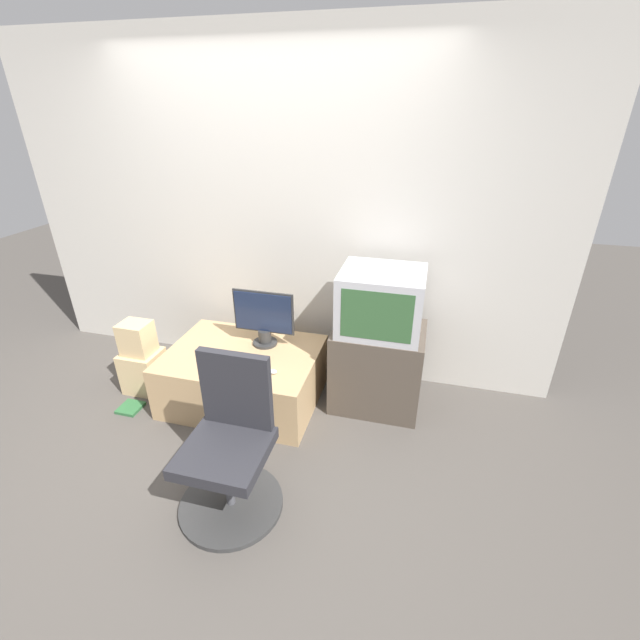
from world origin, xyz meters
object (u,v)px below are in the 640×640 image
at_px(main_monitor, 264,318).
at_px(book, 130,408).
at_px(cardboard_box_lower, 144,371).
at_px(crt_tv, 381,301).
at_px(office_chair, 230,452).
at_px(keyboard, 247,367).
at_px(mouse, 273,372).

bearing_deg(main_monitor, book, -150.61).
height_order(main_monitor, cardboard_box_lower, main_monitor).
bearing_deg(crt_tv, cardboard_box_lower, -170.53).
bearing_deg(office_chair, main_monitor, 100.69).
bearing_deg(office_chair, crt_tv, 59.70).
xyz_separation_m(office_chair, book, (-1.13, 0.56, -0.35)).
height_order(main_monitor, keyboard, main_monitor).
relative_size(crt_tv, cardboard_box_lower, 1.67).
distance_m(crt_tv, office_chair, 1.40).
bearing_deg(crt_tv, main_monitor, -176.49).
height_order(keyboard, book, keyboard).
relative_size(office_chair, book, 5.51).
bearing_deg(main_monitor, crt_tv, 3.51).
bearing_deg(keyboard, cardboard_box_lower, 174.18).
distance_m(mouse, book, 1.21).
distance_m(main_monitor, keyboard, 0.41).
relative_size(mouse, office_chair, 0.07).
distance_m(mouse, office_chair, 0.71).
height_order(mouse, cardboard_box_lower, mouse).
xyz_separation_m(keyboard, book, (-0.92, -0.17, -0.42)).
relative_size(keyboard, mouse, 5.10).
height_order(office_chair, cardboard_box_lower, office_chair).
xyz_separation_m(cardboard_box_lower, book, (0.03, -0.27, -0.16)).
height_order(crt_tv, cardboard_box_lower, crt_tv).
xyz_separation_m(mouse, cardboard_box_lower, (-1.16, 0.12, -0.27)).
xyz_separation_m(crt_tv, book, (-1.79, -0.57, -0.85)).
distance_m(main_monitor, cardboard_box_lower, 1.10).
height_order(main_monitor, mouse, main_monitor).
height_order(main_monitor, book, main_monitor).
height_order(crt_tv, book, crt_tv).
bearing_deg(book, keyboard, 10.59).
xyz_separation_m(keyboard, office_chair, (0.21, -0.73, -0.07)).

